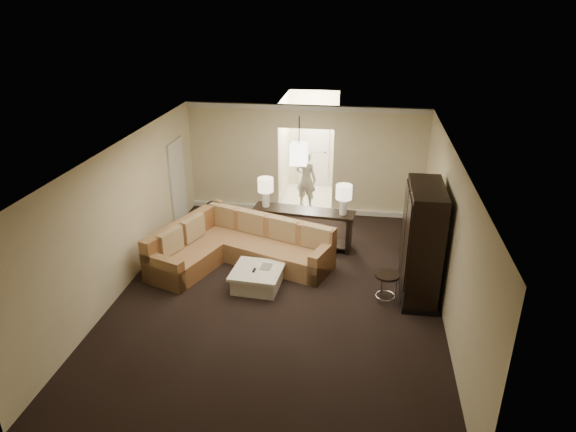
% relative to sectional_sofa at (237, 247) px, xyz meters
% --- Properties ---
extents(ground, '(8.00, 8.00, 0.00)m').
position_rel_sectional_sofa_xyz_m(ground, '(1.09, -0.98, -0.37)').
color(ground, black).
rests_on(ground, ground).
extents(wall_back, '(6.00, 0.04, 2.80)m').
position_rel_sectional_sofa_xyz_m(wall_back, '(1.09, 3.02, 1.03)').
color(wall_back, beige).
rests_on(wall_back, ground).
extents(wall_front, '(6.00, 0.04, 2.80)m').
position_rel_sectional_sofa_xyz_m(wall_front, '(1.09, -4.98, 1.03)').
color(wall_front, beige).
rests_on(wall_front, ground).
extents(wall_left, '(0.04, 8.00, 2.80)m').
position_rel_sectional_sofa_xyz_m(wall_left, '(-1.91, -0.98, 1.03)').
color(wall_left, beige).
rests_on(wall_left, ground).
extents(wall_right, '(0.04, 8.00, 2.80)m').
position_rel_sectional_sofa_xyz_m(wall_right, '(4.09, -0.98, 1.03)').
color(wall_right, beige).
rests_on(wall_right, ground).
extents(ceiling, '(6.00, 8.00, 0.02)m').
position_rel_sectional_sofa_xyz_m(ceiling, '(1.09, -0.98, 2.43)').
color(ceiling, white).
rests_on(ceiling, wall_back).
extents(crown_molding, '(6.00, 0.10, 0.12)m').
position_rel_sectional_sofa_xyz_m(crown_molding, '(1.09, 2.97, 2.36)').
color(crown_molding, silver).
rests_on(crown_molding, wall_back).
extents(baseboard, '(6.00, 0.10, 0.12)m').
position_rel_sectional_sofa_xyz_m(baseboard, '(1.09, 2.97, -0.31)').
color(baseboard, silver).
rests_on(baseboard, ground).
extents(side_door, '(0.05, 0.90, 2.10)m').
position_rel_sectional_sofa_xyz_m(side_door, '(-1.88, 1.82, 0.68)').
color(side_door, silver).
rests_on(side_door, ground).
extents(foyer, '(1.44, 2.02, 2.80)m').
position_rel_sectional_sofa_xyz_m(foyer, '(1.09, 4.36, 0.93)').
color(foyer, white).
rests_on(foyer, ground).
extents(sectional_sofa, '(3.75, 2.67, 0.94)m').
position_rel_sectional_sofa_xyz_m(sectional_sofa, '(0.00, 0.00, 0.00)').
color(sectional_sofa, brown).
rests_on(sectional_sofa, ground).
extents(coffee_table, '(1.01, 1.01, 0.40)m').
position_rel_sectional_sofa_xyz_m(coffee_table, '(0.63, -0.88, -0.18)').
color(coffee_table, silver).
rests_on(coffee_table, ground).
extents(console_table, '(2.30, 0.75, 0.87)m').
position_rel_sectional_sofa_xyz_m(console_table, '(1.30, 1.02, 0.15)').
color(console_table, black).
rests_on(console_table, ground).
extents(armoire, '(0.65, 1.51, 2.18)m').
position_rel_sectional_sofa_xyz_m(armoire, '(3.68, -0.66, 0.67)').
color(armoire, black).
rests_on(armoire, ground).
extents(drink_table, '(0.45, 0.45, 0.56)m').
position_rel_sectional_sofa_xyz_m(drink_table, '(3.09, -1.01, 0.03)').
color(drink_table, black).
rests_on(drink_table, ground).
extents(table_lamp_left, '(0.35, 0.35, 0.67)m').
position_rel_sectional_sofa_xyz_m(table_lamp_left, '(0.43, 1.11, 0.95)').
color(table_lamp_left, white).
rests_on(table_lamp_left, console_table).
extents(table_lamp_right, '(0.35, 0.35, 0.67)m').
position_rel_sectional_sofa_xyz_m(table_lamp_right, '(2.17, 0.93, 0.95)').
color(table_lamp_right, white).
rests_on(table_lamp_right, console_table).
extents(pendant_light, '(0.38, 0.38, 1.09)m').
position_rel_sectional_sofa_xyz_m(pendant_light, '(1.09, 1.72, 1.58)').
color(pendant_light, black).
rests_on(pendant_light, ceiling).
extents(person, '(0.71, 0.58, 1.71)m').
position_rel_sectional_sofa_xyz_m(person, '(1.08, 3.32, 0.48)').
color(person, beige).
rests_on(person, ground).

